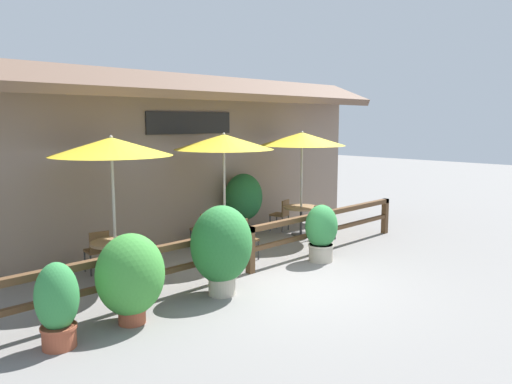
{
  "coord_description": "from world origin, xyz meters",
  "views": [
    {
      "loc": [
        -6.8,
        -5.94,
        3.06
      ],
      "look_at": [
        0.62,
        1.51,
        1.55
      ],
      "focal_mm": 35.0,
      "sensor_mm": 36.0,
      "label": 1
    }
  ],
  "objects_px": {
    "chair_far_streetside": "(323,220)",
    "chair_near_streetside": "(134,263)",
    "potted_plant_small_flowering": "(244,198)",
    "chair_middle_streetside": "(244,237)",
    "potted_plant_broad_leaf": "(321,231)",
    "chair_far_wallside": "(281,213)",
    "potted_plant_entrance_palm": "(222,246)",
    "potted_plant_tall_tropical": "(131,276)",
    "dining_table_near": "(116,249)",
    "patio_umbrella_near": "(111,147)",
    "potted_plant_corner_fern": "(57,304)",
    "patio_umbrella_far": "(302,139)",
    "chair_near_wallside": "(98,249)",
    "dining_table_middle": "(225,227)",
    "dining_table_far": "(301,212)",
    "chair_middle_wallside": "(204,227)",
    "patio_umbrella_middle": "(224,142)"
  },
  "relations": [
    {
      "from": "chair_near_streetside",
      "to": "chair_far_wallside",
      "type": "distance_m",
      "value": 5.71
    },
    {
      "from": "patio_umbrella_middle",
      "to": "potted_plant_small_flowering",
      "type": "bearing_deg",
      "value": 32.22
    },
    {
      "from": "chair_far_streetside",
      "to": "potted_plant_tall_tropical",
      "type": "relative_size",
      "value": 0.63
    },
    {
      "from": "potted_plant_broad_leaf",
      "to": "chair_near_streetside",
      "type": "bearing_deg",
      "value": 161.83
    },
    {
      "from": "potted_plant_broad_leaf",
      "to": "patio_umbrella_far",
      "type": "bearing_deg",
      "value": 49.86
    },
    {
      "from": "dining_table_far",
      "to": "potted_plant_corner_fern",
      "type": "bearing_deg",
      "value": -164.73
    },
    {
      "from": "patio_umbrella_far",
      "to": "chair_far_streetside",
      "type": "xyz_separation_m",
      "value": [
        0.05,
        -0.71,
        -2.08
      ]
    },
    {
      "from": "patio_umbrella_middle",
      "to": "potted_plant_corner_fern",
      "type": "bearing_deg",
      "value": -156.42
    },
    {
      "from": "chair_near_streetside",
      "to": "patio_umbrella_far",
      "type": "relative_size",
      "value": 0.31
    },
    {
      "from": "patio_umbrella_far",
      "to": "potted_plant_corner_fern",
      "type": "bearing_deg",
      "value": -164.73
    },
    {
      "from": "potted_plant_tall_tropical",
      "to": "dining_table_middle",
      "type": "bearing_deg",
      "value": 29.35
    },
    {
      "from": "dining_table_middle",
      "to": "chair_far_streetside",
      "type": "distance_m",
      "value": 2.83
    },
    {
      "from": "dining_table_middle",
      "to": "potted_plant_entrance_palm",
      "type": "distance_m",
      "value": 2.85
    },
    {
      "from": "potted_plant_broad_leaf",
      "to": "potted_plant_entrance_palm",
      "type": "height_order",
      "value": "potted_plant_entrance_palm"
    },
    {
      "from": "chair_middle_wallside",
      "to": "chair_far_streetside",
      "type": "distance_m",
      "value": 3.15
    },
    {
      "from": "dining_table_near",
      "to": "potted_plant_broad_leaf",
      "type": "bearing_deg",
      "value": -26.88
    },
    {
      "from": "dining_table_near",
      "to": "chair_far_wallside",
      "type": "height_order",
      "value": "chair_far_wallside"
    },
    {
      "from": "potted_plant_tall_tropical",
      "to": "potted_plant_entrance_palm",
      "type": "xyz_separation_m",
      "value": [
        1.8,
        -0.01,
        0.13
      ]
    },
    {
      "from": "patio_umbrella_near",
      "to": "potted_plant_broad_leaf",
      "type": "bearing_deg",
      "value": -26.88
    },
    {
      "from": "patio_umbrella_middle",
      "to": "dining_table_far",
      "type": "bearing_deg",
      "value": -1.31
    },
    {
      "from": "potted_plant_corner_fern",
      "to": "potted_plant_entrance_palm",
      "type": "height_order",
      "value": "potted_plant_entrance_palm"
    },
    {
      "from": "chair_far_streetside",
      "to": "chair_near_streetside",
      "type": "bearing_deg",
      "value": -176.78
    },
    {
      "from": "chair_middle_streetside",
      "to": "potted_plant_broad_leaf",
      "type": "height_order",
      "value": "potted_plant_broad_leaf"
    },
    {
      "from": "potted_plant_entrance_palm",
      "to": "chair_middle_streetside",
      "type": "bearing_deg",
      "value": 36.62
    },
    {
      "from": "chair_near_wallside",
      "to": "dining_table_middle",
      "type": "xyz_separation_m",
      "value": [
        2.85,
        -0.62,
        0.12
      ]
    },
    {
      "from": "dining_table_near",
      "to": "chair_near_wallside",
      "type": "distance_m",
      "value": 0.69
    },
    {
      "from": "patio_umbrella_far",
      "to": "potted_plant_broad_leaf",
      "type": "xyz_separation_m",
      "value": [
        -1.65,
        -1.96,
        -1.91
      ]
    },
    {
      "from": "chair_near_wallside",
      "to": "chair_far_streetside",
      "type": "distance_m",
      "value": 5.75
    },
    {
      "from": "chair_middle_streetside",
      "to": "patio_umbrella_far",
      "type": "xyz_separation_m",
      "value": [
        2.73,
        0.65,
        2.08
      ]
    },
    {
      "from": "chair_middle_wallside",
      "to": "patio_umbrella_far",
      "type": "bearing_deg",
      "value": 160.94
    },
    {
      "from": "chair_far_wallside",
      "to": "chair_near_streetside",
      "type": "bearing_deg",
      "value": -0.35
    },
    {
      "from": "potted_plant_entrance_palm",
      "to": "chair_far_streetside",
      "type": "bearing_deg",
      "value": 16.01
    },
    {
      "from": "patio_umbrella_near",
      "to": "chair_far_streetside",
      "type": "height_order",
      "value": "patio_umbrella_near"
    },
    {
      "from": "patio_umbrella_middle",
      "to": "chair_middle_streetside",
      "type": "bearing_deg",
      "value": -93.9
    },
    {
      "from": "patio_umbrella_far",
      "to": "dining_table_near",
      "type": "bearing_deg",
      "value": -179.99
    },
    {
      "from": "potted_plant_small_flowering",
      "to": "potted_plant_broad_leaf",
      "type": "bearing_deg",
      "value": -99.17
    },
    {
      "from": "chair_middle_streetside",
      "to": "potted_plant_broad_leaf",
      "type": "bearing_deg",
      "value": -47.52
    },
    {
      "from": "dining_table_middle",
      "to": "potted_plant_small_flowering",
      "type": "xyz_separation_m",
      "value": [
        1.51,
        0.95,
        0.4
      ]
    },
    {
      "from": "chair_near_wallside",
      "to": "potted_plant_tall_tropical",
      "type": "height_order",
      "value": "potted_plant_tall_tropical"
    },
    {
      "from": "chair_near_streetside",
      "to": "chair_middle_wallside",
      "type": "height_order",
      "value": "same"
    },
    {
      "from": "chair_middle_streetside",
      "to": "chair_near_wallside",
      "type": "bearing_deg",
      "value": 157.57
    },
    {
      "from": "potted_plant_tall_tropical",
      "to": "patio_umbrella_middle",
      "type": "bearing_deg",
      "value": 29.35
    },
    {
      "from": "dining_table_middle",
      "to": "chair_middle_streetside",
      "type": "bearing_deg",
      "value": -93.9
    },
    {
      "from": "chair_near_wallside",
      "to": "chair_middle_streetside",
      "type": "xyz_separation_m",
      "value": [
        2.8,
        -1.33,
        0.0
      ]
    },
    {
      "from": "patio_umbrella_near",
      "to": "dining_table_near",
      "type": "xyz_separation_m",
      "value": [
        0.0,
        0.0,
        -1.96
      ]
    },
    {
      "from": "chair_near_streetside",
      "to": "dining_table_middle",
      "type": "xyz_separation_m",
      "value": [
        2.86,
        0.74,
        0.12
      ]
    },
    {
      "from": "dining_table_near",
      "to": "dining_table_middle",
      "type": "relative_size",
      "value": 1.0
    },
    {
      "from": "patio_umbrella_near",
      "to": "potted_plant_corner_fern",
      "type": "relative_size",
      "value": 2.34
    },
    {
      "from": "potted_plant_corner_fern",
      "to": "potted_plant_broad_leaf",
      "type": "height_order",
      "value": "potted_plant_broad_leaf"
    },
    {
      "from": "potted_plant_small_flowering",
      "to": "chair_middle_streetside",
      "type": "bearing_deg",
      "value": -133.07
    }
  ]
}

